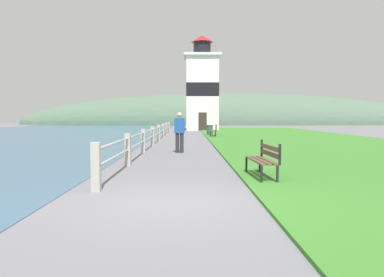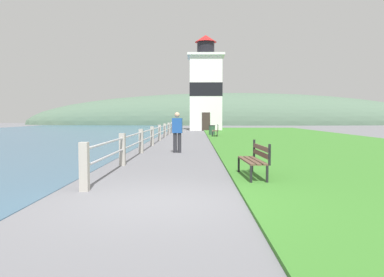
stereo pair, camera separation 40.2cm
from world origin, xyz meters
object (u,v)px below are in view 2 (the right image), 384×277
lighthouse (206,89)px  trash_bin (212,130)px  park_bench_midway (216,130)px  person_strolling (177,131)px  park_bench_near (255,158)px

lighthouse → trash_bin: (0.22, -11.90, -4.28)m
lighthouse → trash_bin: bearing=-89.0°
park_bench_midway → person_strolling: person_strolling is taller
park_bench_midway → trash_bin: size_ratio=2.35×
park_bench_midway → person_strolling: (-2.36, -12.68, 0.41)m
person_strolling → park_bench_near: bearing=-156.6°
trash_bin → lighthouse: bearing=91.0°
person_strolling → trash_bin: size_ratio=2.08×
lighthouse → person_strolling: 26.86m
person_strolling → lighthouse: bearing=0.6°
lighthouse → park_bench_near: bearing=-89.4°
park_bench_near → lighthouse: lighthouse is taller
park_bench_near → lighthouse: size_ratio=0.16×
lighthouse → trash_bin: size_ratio=12.73×
park_bench_midway → lighthouse: lighthouse is taller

